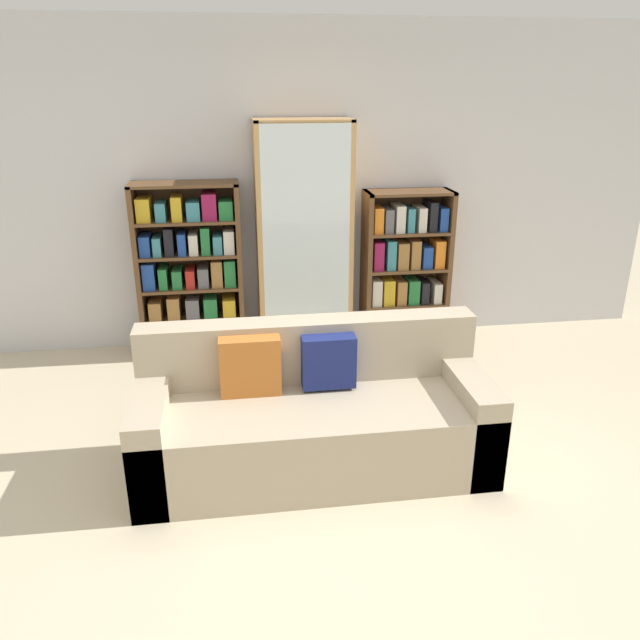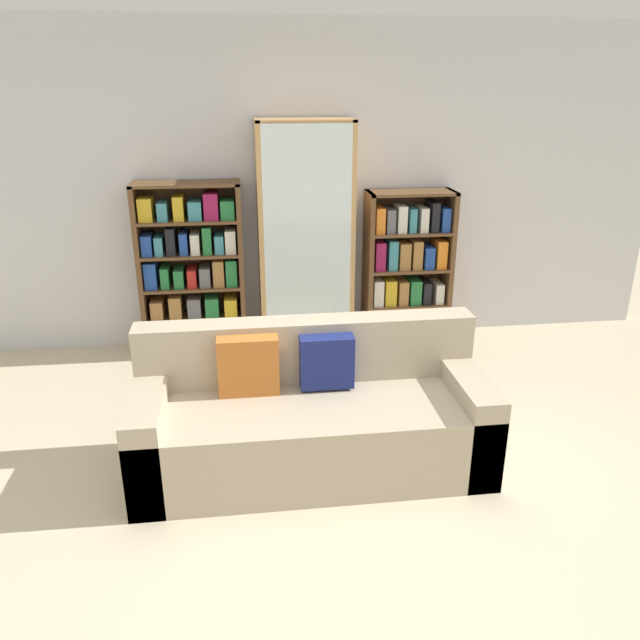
{
  "view_description": "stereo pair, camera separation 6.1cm",
  "coord_description": "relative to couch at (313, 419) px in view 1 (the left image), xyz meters",
  "views": [
    {
      "loc": [
        -0.47,
        -2.76,
        2.22
      ],
      "look_at": [
        0.13,
        1.41,
        0.6
      ],
      "focal_mm": 35.0,
      "sensor_mm": 36.0,
      "label": 1
    },
    {
      "loc": [
        -0.41,
        -2.77,
        2.22
      ],
      "look_at": [
        0.13,
        1.41,
        0.6
      ],
      "focal_mm": 35.0,
      "sensor_mm": 36.0,
      "label": 2
    }
  ],
  "objects": [
    {
      "name": "ground_plane",
      "position": [
        0.04,
        -0.51,
        -0.31
      ],
      "size": [
        16.0,
        16.0,
        0.0
      ],
      "primitive_type": "plane",
      "color": "beige"
    },
    {
      "name": "wall_back",
      "position": [
        0.04,
        2.07,
        1.04
      ],
      "size": [
        6.7,
        0.06,
        2.7
      ],
      "color": "silver",
      "rests_on": "ground"
    },
    {
      "name": "couch",
      "position": [
        0.0,
        0.0,
        0.0
      ],
      "size": [
        2.09,
        0.81,
        0.85
      ],
      "color": "tan",
      "rests_on": "ground"
    },
    {
      "name": "bookshelf_left",
      "position": [
        -0.78,
        1.87,
        0.4
      ],
      "size": [
        0.87,
        0.32,
        1.46
      ],
      "color": "brown",
      "rests_on": "ground"
    },
    {
      "name": "display_cabinet",
      "position": [
        0.17,
        1.85,
        0.66
      ],
      "size": [
        0.79,
        0.36,
        1.94
      ],
      "color": "tan",
      "rests_on": "ground"
    },
    {
      "name": "bookshelf_right",
      "position": [
        1.07,
        1.86,
        0.34
      ],
      "size": [
        0.75,
        0.32,
        1.35
      ],
      "color": "brown",
      "rests_on": "ground"
    },
    {
      "name": "wine_bottle",
      "position": [
        0.53,
        1.0,
        -0.14
      ],
      "size": [
        0.08,
        0.08,
        0.41
      ],
      "color": "#192333",
      "rests_on": "ground"
    }
  ]
}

